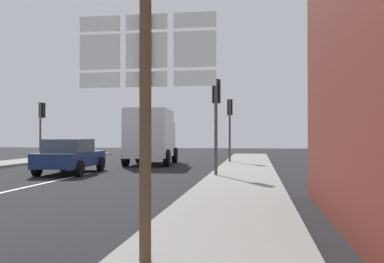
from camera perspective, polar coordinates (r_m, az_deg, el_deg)
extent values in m
plane|color=black|center=(17.00, -16.20, -5.99)|extent=(80.00, 80.00, 0.00)
cube|color=gray|center=(13.45, 6.46, -7.15)|extent=(2.59, 44.00, 0.14)
cube|color=silver|center=(13.49, -23.42, -7.36)|extent=(0.16, 12.00, 0.01)
cube|color=navy|center=(18.91, -15.94, -3.56)|extent=(1.98, 4.29, 0.60)
cube|color=#47515B|center=(18.65, -16.22, -1.84)|extent=(1.66, 2.18, 0.55)
cylinder|color=black|center=(20.50, -16.85, -4.17)|extent=(0.26, 0.65, 0.64)
cylinder|color=black|center=(19.90, -12.17, -4.29)|extent=(0.26, 0.65, 0.64)
cylinder|color=black|center=(18.04, -20.12, -4.65)|extent=(0.26, 0.65, 0.64)
cylinder|color=black|center=(17.35, -14.88, -4.83)|extent=(0.26, 0.65, 0.64)
cube|color=silver|center=(23.37, -5.73, -0.24)|extent=(2.46, 3.85, 2.60)
cube|color=silver|center=(25.83, -4.74, -0.94)|extent=(2.18, 1.44, 2.00)
cube|color=#47515B|center=(25.89, -4.72, 0.83)|extent=(1.76, 0.22, 0.70)
cylinder|color=black|center=(26.01, -7.15, -3.14)|extent=(0.34, 0.92, 0.90)
cylinder|color=black|center=(25.65, -2.33, -3.18)|extent=(0.34, 0.92, 0.90)
cylinder|color=black|center=(22.69, -8.91, -3.51)|extent=(0.34, 0.92, 0.90)
cylinder|color=black|center=(22.28, -3.39, -3.57)|extent=(0.34, 0.92, 0.90)
cylinder|color=brown|center=(5.00, -6.29, -0.66)|extent=(0.14, 0.14, 3.20)
cube|color=white|center=(5.40, -12.27, 13.94)|extent=(0.50, 0.03, 0.18)
cube|color=black|center=(5.42, -12.20, 13.89)|extent=(0.43, 0.01, 0.13)
cube|color=white|center=(5.32, -12.28, 10.39)|extent=(0.50, 0.03, 0.42)
cube|color=black|center=(5.34, -12.20, 10.36)|extent=(0.43, 0.01, 0.32)
cube|color=white|center=(5.27, -12.29, 6.76)|extent=(0.50, 0.03, 0.18)
cube|color=black|center=(5.29, -12.21, 6.74)|extent=(0.43, 0.01, 0.13)
cube|color=white|center=(5.23, -6.13, 14.42)|extent=(0.50, 0.03, 0.18)
cube|color=black|center=(5.25, -6.07, 14.36)|extent=(0.43, 0.01, 0.13)
cube|color=white|center=(5.15, -6.13, 10.76)|extent=(0.50, 0.03, 0.42)
cube|color=black|center=(5.17, -6.08, 10.72)|extent=(0.43, 0.01, 0.32)
cube|color=white|center=(5.09, -6.14, 7.01)|extent=(0.50, 0.03, 0.18)
cube|color=black|center=(5.11, -6.08, 6.98)|extent=(0.43, 0.01, 0.13)
cube|color=white|center=(5.12, 0.38, 14.75)|extent=(0.50, 0.03, 0.18)
cube|color=black|center=(5.13, 0.41, 14.69)|extent=(0.43, 0.01, 0.13)
cube|color=white|center=(5.04, 0.38, 11.02)|extent=(0.50, 0.03, 0.42)
cube|color=black|center=(5.05, 0.41, 10.97)|extent=(0.43, 0.01, 0.32)
cube|color=white|center=(4.98, 0.38, 7.18)|extent=(0.50, 0.03, 0.18)
cube|color=black|center=(5.00, 0.41, 7.15)|extent=(0.43, 0.01, 0.13)
cylinder|color=#47474C|center=(26.75, -19.70, -0.16)|extent=(0.12, 0.12, 3.59)
cube|color=black|center=(26.97, -19.49, 2.70)|extent=(0.30, 0.28, 0.90)
sphere|color=#360303|center=(27.11, -19.35, 3.26)|extent=(0.18, 0.18, 0.18)
sphere|color=#3C2303|center=(27.09, -19.35, 2.66)|extent=(0.18, 0.18, 0.18)
sphere|color=#0CA526|center=(27.08, -19.35, 2.07)|extent=(0.18, 0.18, 0.18)
cylinder|color=#47474C|center=(24.29, 5.09, -0.01)|extent=(0.12, 0.12, 3.70)
cube|color=black|center=(24.54, 5.11, 3.25)|extent=(0.30, 0.28, 0.90)
sphere|color=#360303|center=(24.70, 5.13, 3.86)|extent=(0.18, 0.18, 0.18)
sphere|color=#3C2303|center=(24.68, 5.13, 3.21)|extent=(0.18, 0.18, 0.18)
sphere|color=#0CA526|center=(24.66, 5.13, 2.56)|extent=(0.18, 0.18, 0.18)
cylinder|color=#47474C|center=(15.98, 3.23, 0.38)|extent=(0.12, 0.12, 3.76)
cube|color=black|center=(16.27, 3.30, 5.41)|extent=(0.30, 0.28, 0.90)
sphere|color=#360303|center=(16.44, 3.34, 6.29)|extent=(0.18, 0.18, 0.18)
sphere|color=#3C2303|center=(16.41, 3.34, 5.32)|extent=(0.18, 0.18, 0.18)
sphere|color=#0CA526|center=(16.38, 3.34, 4.35)|extent=(0.18, 0.18, 0.18)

